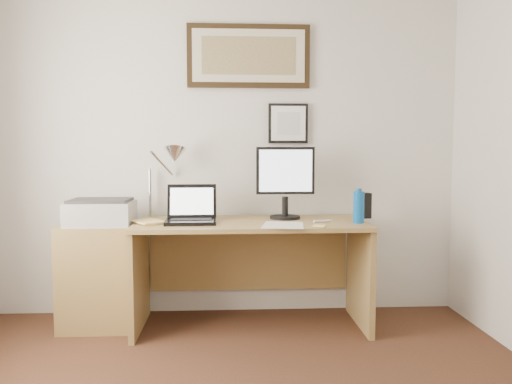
{
  "coord_description": "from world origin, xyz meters",
  "views": [
    {
      "loc": [
        -0.0,
        -1.82,
        1.24
      ],
      "look_at": [
        0.18,
        1.43,
        0.97
      ],
      "focal_mm": 35.0,
      "sensor_mm": 36.0,
      "label": 1
    }
  ],
  "objects": [
    {
      "name": "bottle_cap",
      "position": [
        0.88,
        1.52,
        0.98
      ],
      "size": [
        0.04,
        0.04,
        0.02
      ],
      "primitive_type": "cylinder",
      "color": "#0C53A2",
      "rests_on": "water_bottle"
    },
    {
      "name": "water_bottle",
      "position": [
        0.88,
        1.52,
        0.86
      ],
      "size": [
        0.08,
        0.08,
        0.22
      ],
      "primitive_type": "cylinder",
      "color": "#0C53A2",
      "rests_on": "desk"
    },
    {
      "name": "printer",
      "position": [
        -0.89,
        1.66,
        0.82
      ],
      "size": [
        0.44,
        0.34,
        0.18
      ],
      "color": "#ABABAD",
      "rests_on": "side_cabinet"
    },
    {
      "name": "laptop",
      "position": [
        -0.26,
        1.59,
        0.81
      ],
      "size": [
        0.35,
        0.3,
        0.26
      ],
      "color": "black",
      "rests_on": "desk"
    },
    {
      "name": "paper_sheet_b",
      "position": [
        0.38,
        1.42,
        0.75
      ],
      "size": [
        0.25,
        0.33,
        0.0
      ],
      "primitive_type": "cube",
      "rotation": [
        0.0,
        0.0,
        -0.13
      ],
      "color": "silver",
      "rests_on": "desk"
    },
    {
      "name": "picture_large",
      "position": [
        0.15,
        1.97,
        1.95
      ],
      "size": [
        0.92,
        0.04,
        0.47
      ],
      "color": "black",
      "rests_on": "wall_back"
    },
    {
      "name": "book",
      "position": [
        -0.62,
        1.53,
        0.76
      ],
      "size": [
        0.27,
        0.29,
        0.02
      ],
      "primitive_type": "imported",
      "rotation": [
        0.0,
        0.0,
        0.61
      ],
      "color": "#EFCA70",
      "rests_on": "desk"
    },
    {
      "name": "wall_back",
      "position": [
        0.0,
        2.0,
        1.25
      ],
      "size": [
        3.5,
        0.02,
        2.5
      ],
      "primitive_type": "cube",
      "color": "silver",
      "rests_on": "ground"
    },
    {
      "name": "marker_pen",
      "position": [
        0.64,
        1.56,
        0.76
      ],
      "size": [
        0.14,
        0.06,
        0.02
      ],
      "primitive_type": "cylinder",
      "rotation": [
        0.0,
        1.57,
        0.35
      ],
      "color": "silver",
      "rests_on": "desk"
    },
    {
      "name": "desk",
      "position": [
        0.15,
        1.72,
        0.51
      ],
      "size": [
        1.6,
        0.7,
        0.75
      ],
      "color": "olive",
      "rests_on": "floor"
    },
    {
      "name": "lcd_monitor",
      "position": [
        0.4,
        1.75,
        1.04
      ],
      "size": [
        0.42,
        0.22,
        0.52
      ],
      "color": "black",
      "rests_on": "desk"
    },
    {
      "name": "side_cabinet",
      "position": [
        -0.92,
        1.68,
        0.36
      ],
      "size": [
        0.5,
        0.4,
        0.73
      ],
      "primitive_type": "cube",
      "color": "olive",
      "rests_on": "floor"
    },
    {
      "name": "sticky_pad",
      "position": [
        0.58,
        1.35,
        0.76
      ],
      "size": [
        0.1,
        0.1,
        0.01
      ],
      "primitive_type": "cube",
      "rotation": [
        0.0,
        0.0,
        -0.37
      ],
      "color": "#FFEC78",
      "rests_on": "desk"
    },
    {
      "name": "speaker",
      "position": [
        0.99,
        1.76,
        0.84
      ],
      "size": [
        0.09,
        0.08,
        0.19
      ],
      "primitive_type": "cube",
      "rotation": [
        0.0,
        0.0,
        0.14
      ],
      "color": "black",
      "rests_on": "desk"
    },
    {
      "name": "picture_small",
      "position": [
        0.45,
        1.97,
        1.45
      ],
      "size": [
        0.3,
        0.03,
        0.3
      ],
      "color": "black",
      "rests_on": "wall_back"
    },
    {
      "name": "desk_lamp",
      "position": [
        -0.41,
        1.81,
        1.19
      ],
      "size": [
        0.29,
        0.27,
        0.53
      ],
      "color": "silver",
      "rests_on": "desk"
    },
    {
      "name": "paper_sheet_a",
      "position": [
        0.34,
        1.44,
        0.75
      ],
      "size": [
        0.28,
        0.36,
        0.0
      ],
      "primitive_type": "cube",
      "rotation": [
        0.0,
        0.0,
        -0.19
      ],
      "color": "silver",
      "rests_on": "desk"
    }
  ]
}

